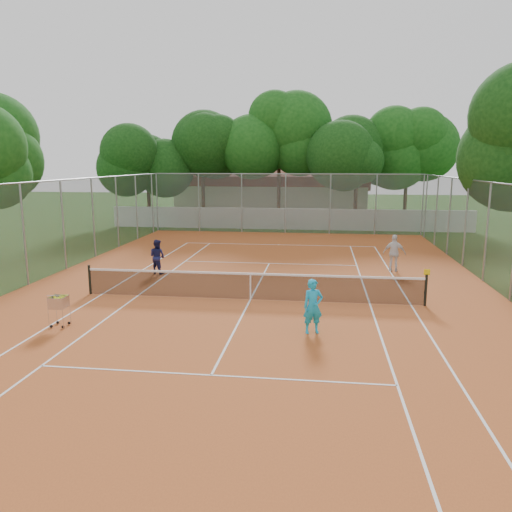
# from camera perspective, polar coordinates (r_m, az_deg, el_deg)

# --- Properties ---
(ground) EXTENTS (120.00, 120.00, 0.00)m
(ground) POSITION_cam_1_polar(r_m,az_deg,el_deg) (17.62, -0.63, -5.06)
(ground) COLOR #1A3B10
(ground) RESTS_ON ground
(court_pad) EXTENTS (18.00, 34.00, 0.02)m
(court_pad) POSITION_cam_1_polar(r_m,az_deg,el_deg) (17.62, -0.63, -5.03)
(court_pad) COLOR #AF5322
(court_pad) RESTS_ON ground
(court_lines) EXTENTS (10.98, 23.78, 0.01)m
(court_lines) POSITION_cam_1_polar(r_m,az_deg,el_deg) (17.61, -0.63, -4.99)
(court_lines) COLOR white
(court_lines) RESTS_ON court_pad
(tennis_net) EXTENTS (11.88, 0.10, 0.98)m
(tennis_net) POSITION_cam_1_polar(r_m,az_deg,el_deg) (17.49, -0.63, -3.45)
(tennis_net) COLOR black
(tennis_net) RESTS_ON court_pad
(perimeter_fence) EXTENTS (18.00, 34.00, 4.00)m
(perimeter_fence) POSITION_cam_1_polar(r_m,az_deg,el_deg) (17.18, -0.64, 1.37)
(perimeter_fence) COLOR slate
(perimeter_fence) RESTS_ON ground
(boundary_wall) EXTENTS (26.00, 0.30, 1.50)m
(boundary_wall) POSITION_cam_1_polar(r_m,az_deg,el_deg) (36.10, 3.58, 4.26)
(boundary_wall) COLOR silver
(boundary_wall) RESTS_ON ground
(clubhouse) EXTENTS (16.40, 9.00, 4.40)m
(clubhouse) POSITION_cam_1_polar(r_m,az_deg,el_deg) (46.07, 1.95, 7.48)
(clubhouse) COLOR beige
(clubhouse) RESTS_ON ground
(tropical_trees) EXTENTS (29.00, 19.00, 10.00)m
(tropical_trees) POSITION_cam_1_polar(r_m,az_deg,el_deg) (38.86, 3.96, 10.99)
(tropical_trees) COLOR black
(tropical_trees) RESTS_ON ground
(player_near) EXTENTS (0.65, 0.53, 1.55)m
(player_near) POSITION_cam_1_polar(r_m,az_deg,el_deg) (14.16, 6.53, -5.74)
(player_near) COLOR #19A6D7
(player_near) RESTS_ON court_pad
(player_far_left) EXTENTS (0.89, 0.81, 1.49)m
(player_far_left) POSITION_cam_1_polar(r_m,az_deg,el_deg) (21.93, -11.22, -0.06)
(player_far_left) COLOR #191C4B
(player_far_left) RESTS_ON court_pad
(player_far_right) EXTENTS (1.02, 0.59, 1.64)m
(player_far_right) POSITION_cam_1_polar(r_m,az_deg,el_deg) (22.76, 15.53, 0.32)
(player_far_right) COLOR silver
(player_far_right) RESTS_ON court_pad
(ball_hopper) EXTENTS (0.59, 0.59, 1.00)m
(ball_hopper) POSITION_cam_1_polar(r_m,az_deg,el_deg) (15.77, -21.57, -5.77)
(ball_hopper) COLOR silver
(ball_hopper) RESTS_ON court_pad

